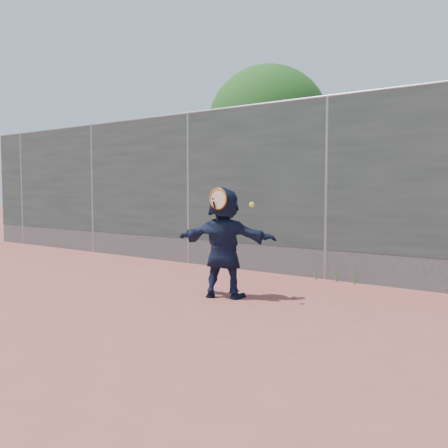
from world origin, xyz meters
The scene contains 6 objects.
ground centered at (0.00, 0.00, 0.00)m, with size 80.00×80.00×0.00m, color #9E4C42.
player centered at (-0.52, 1.39, 0.76)m, with size 1.41×0.45×1.53m, color #131C36.
fence centered at (0.00, 3.50, 1.58)m, with size 20.00×0.06×3.03m.
swing_action centered at (-0.42, 1.20, 1.34)m, with size 0.67×0.16×0.51m.
tree_left centered at (-2.85, 6.55, 2.94)m, with size 3.15×3.00×4.53m.
weed_clump centered at (0.29, 3.38, 0.13)m, with size 0.68×0.07×0.30m.
Camera 1 is at (3.59, -4.07, 1.49)m, focal length 40.00 mm.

